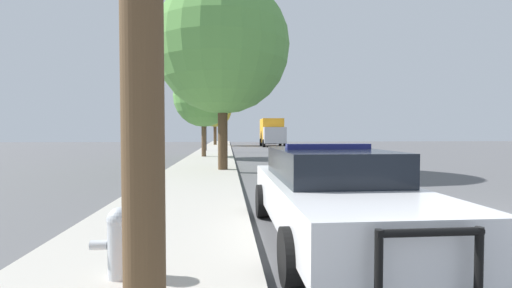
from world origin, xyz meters
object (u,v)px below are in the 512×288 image
tree_sidewalk_far (215,111)px  traffic_light (220,104)px  box_truck (272,132)px  car_background_distant (268,139)px  police_car (331,192)px  tree_sidewalk_near (222,47)px  traffic_cone (142,268)px  fire_hydrant (120,240)px  tree_sidewalk_mid (204,97)px

tree_sidewalk_far → traffic_light: bearing=-86.3°
traffic_light → box_truck: bearing=62.6°
car_background_distant → tree_sidewalk_far: size_ratio=0.62×
car_background_distant → tree_sidewalk_far: 10.85m
police_car → tree_sidewalk_near: tree_sidewalk_near is taller
car_background_distant → traffic_cone: car_background_distant is taller
police_car → box_truck: box_truck is taller
traffic_light → car_background_distant: 22.07m
traffic_light → tree_sidewalk_near: bearing=-88.4°
traffic_light → tree_sidewalk_far: size_ratio=0.90×
fire_hydrant → traffic_light: bearing=88.8°
tree_sidewalk_far → tree_sidewalk_mid: bearing=-90.0°
traffic_cone → box_truck: bearing=80.7°
police_car → tree_sidewalk_far: (-3.17, 38.30, 3.68)m
fire_hydrant → tree_sidewalk_mid: tree_sidewalk_mid is taller
police_car → tree_sidewalk_near: 10.46m
tree_sidewalk_mid → tree_sidewalk_near: bearing=-80.5°
tree_sidewalk_far → traffic_cone: 40.57m
traffic_light → car_background_distant: size_ratio=1.46×
traffic_light → traffic_cone: bearing=-90.4°
car_background_distant → fire_hydrant: bearing=-98.7°
police_car → traffic_cone: 3.23m
traffic_light → car_background_distant: bearing=72.3°
box_truck → traffic_cone: size_ratio=10.98×
police_car → traffic_cone: size_ratio=8.26×
traffic_light → tree_sidewalk_near: 15.20m
tree_sidewalk_mid → traffic_cone: size_ratio=9.42×
fire_hydrant → box_truck: size_ratio=0.11×
box_truck → tree_sidewalk_near: bearing=79.1°
fire_hydrant → tree_sidewalk_far: tree_sidewalk_far is taller
traffic_light → box_truck: traffic_light is taller
police_car → tree_sidewalk_mid: bearing=-79.6°
police_car → tree_sidewalk_mid: (-3.17, 17.21, 3.24)m
car_background_distant → tree_sidewalk_mid: (-7.55, -27.96, 3.26)m
box_truck → tree_sidewalk_mid: tree_sidewalk_mid is taller
police_car → box_truck: bearing=-96.1°
traffic_light → traffic_cone: size_ratio=9.29×
box_truck → traffic_cone: box_truck is taller
box_truck → tree_sidewalk_far: tree_sidewalk_far is taller
traffic_light → tree_sidewalk_mid: 7.24m
box_truck → traffic_cone: 38.75m
traffic_light → tree_sidewalk_mid: (-0.91, -7.18, -0.13)m
traffic_cone → fire_hydrant: bearing=123.3°
police_car → box_truck: (3.83, 36.14, 1.01)m
traffic_light → traffic_cone: 26.72m
traffic_light → tree_sidewalk_near: size_ratio=0.72×
fire_hydrant → traffic_cone: (0.36, -0.55, -0.10)m
police_car → traffic_light: bearing=-84.8°
traffic_light → box_truck: size_ratio=0.85×
fire_hydrant → traffic_light: (0.56, 25.91, 3.59)m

